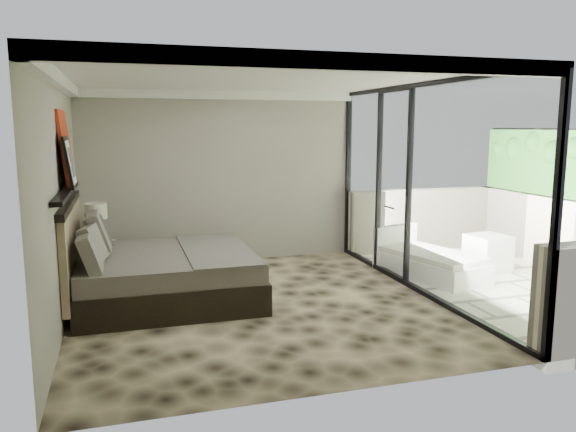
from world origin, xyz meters
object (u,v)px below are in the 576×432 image
object	(u,v)px
nightstand	(98,261)
ottoman	(488,253)
bed	(159,272)
table_lamp	(96,218)
lounger	(428,262)

from	to	relation	value
nightstand	ottoman	bearing A→B (deg)	-33.35
nightstand	ottoman	xyz separation A→B (m)	(5.83, -1.28, 0.02)
bed	nightstand	xyz separation A→B (m)	(-0.79, 1.37, -0.11)
nightstand	table_lamp	xyz separation A→B (m)	(0.00, 0.01, 0.64)
nightstand	ottoman	distance (m)	5.97
ottoman	lounger	bearing A→B (deg)	-179.72
nightstand	table_lamp	world-z (taller)	table_lamp
table_lamp	nightstand	bearing A→B (deg)	-92.86
bed	ottoman	xyz separation A→B (m)	(5.04, 0.09, -0.09)
bed	table_lamp	world-z (taller)	bed
bed	nightstand	distance (m)	1.58
nightstand	bed	bearing A→B (deg)	-80.87
table_lamp	lounger	bearing A→B (deg)	-15.18
bed	nightstand	world-z (taller)	bed
table_lamp	ottoman	xyz separation A→B (m)	(5.83, -1.29, -0.62)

